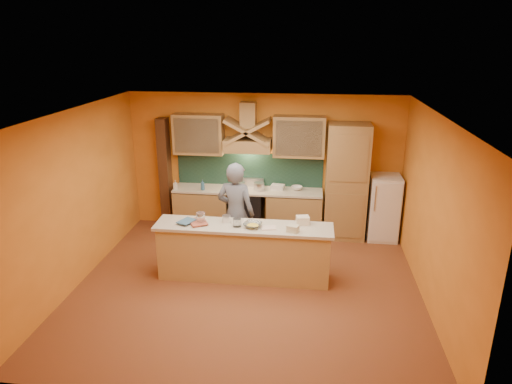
# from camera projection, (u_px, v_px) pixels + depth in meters

# --- Properties ---
(floor) EXTENTS (5.50, 5.00, 0.01)m
(floor) POSITION_uv_depth(u_px,v_px,m) (247.00, 286.00, 7.40)
(floor) COLOR brown
(floor) RESTS_ON ground
(ceiling) EXTENTS (5.50, 5.00, 0.01)m
(ceiling) POSITION_uv_depth(u_px,v_px,m) (246.00, 114.00, 6.49)
(ceiling) COLOR white
(ceiling) RESTS_ON wall_back
(wall_back) EXTENTS (5.50, 0.02, 2.80)m
(wall_back) POSITION_uv_depth(u_px,v_px,m) (264.00, 163.00, 9.29)
(wall_back) COLOR orange
(wall_back) RESTS_ON floor
(wall_front) EXTENTS (5.50, 0.02, 2.80)m
(wall_front) POSITION_uv_depth(u_px,v_px,m) (212.00, 293.00, 4.60)
(wall_front) COLOR orange
(wall_front) RESTS_ON floor
(wall_left) EXTENTS (0.02, 5.00, 2.80)m
(wall_left) POSITION_uv_depth(u_px,v_px,m) (76.00, 198.00, 7.27)
(wall_left) COLOR orange
(wall_left) RESTS_ON floor
(wall_right) EXTENTS (0.02, 5.00, 2.80)m
(wall_right) POSITION_uv_depth(u_px,v_px,m) (434.00, 214.00, 6.63)
(wall_right) COLOR orange
(wall_right) RESTS_ON floor
(base_cabinet_left) EXTENTS (1.10, 0.60, 0.86)m
(base_cabinet_left) POSITION_uv_depth(u_px,v_px,m) (203.00, 210.00, 9.47)
(base_cabinet_left) COLOR #A27D4A
(base_cabinet_left) RESTS_ON floor
(base_cabinet_right) EXTENTS (1.10, 0.60, 0.86)m
(base_cabinet_right) POSITION_uv_depth(u_px,v_px,m) (294.00, 214.00, 9.25)
(base_cabinet_right) COLOR #A27D4A
(base_cabinet_right) RESTS_ON floor
(counter_top) EXTENTS (3.00, 0.62, 0.04)m
(counter_top) POSITION_uv_depth(u_px,v_px,m) (248.00, 190.00, 9.21)
(counter_top) COLOR beige
(counter_top) RESTS_ON base_cabinet_left
(stove) EXTENTS (0.60, 0.58, 0.90)m
(stove) POSITION_uv_depth(u_px,v_px,m) (248.00, 211.00, 9.36)
(stove) COLOR black
(stove) RESTS_ON floor
(backsplash) EXTENTS (3.00, 0.03, 0.70)m
(backsplash) POSITION_uv_depth(u_px,v_px,m) (250.00, 170.00, 9.36)
(backsplash) COLOR #163229
(backsplash) RESTS_ON wall_back
(range_hood) EXTENTS (0.92, 0.50, 0.24)m
(range_hood) POSITION_uv_depth(u_px,v_px,m) (248.00, 145.00, 8.96)
(range_hood) COLOR #A27D4A
(range_hood) RESTS_ON wall_back
(hood_chimney) EXTENTS (0.30, 0.30, 0.50)m
(hood_chimney) POSITION_uv_depth(u_px,v_px,m) (248.00, 115.00, 8.86)
(hood_chimney) COLOR #A27D4A
(hood_chimney) RESTS_ON wall_back
(upper_cabinet_left) EXTENTS (1.00, 0.35, 0.80)m
(upper_cabinet_left) POSITION_uv_depth(u_px,v_px,m) (199.00, 134.00, 9.09)
(upper_cabinet_left) COLOR #A27D4A
(upper_cabinet_left) RESTS_ON wall_back
(upper_cabinet_right) EXTENTS (1.00, 0.35, 0.80)m
(upper_cabinet_right) POSITION_uv_depth(u_px,v_px,m) (299.00, 137.00, 8.85)
(upper_cabinet_right) COLOR #A27D4A
(upper_cabinet_right) RESTS_ON wall_back
(pantry_column) EXTENTS (0.80, 0.60, 2.30)m
(pantry_column) POSITION_uv_depth(u_px,v_px,m) (346.00, 182.00, 8.90)
(pantry_column) COLOR #A27D4A
(pantry_column) RESTS_ON floor
(fridge) EXTENTS (0.58, 0.60, 1.30)m
(fridge) POSITION_uv_depth(u_px,v_px,m) (383.00, 208.00, 8.98)
(fridge) COLOR white
(fridge) RESTS_ON floor
(trim_column_left) EXTENTS (0.20, 0.30, 2.30)m
(trim_column_left) POSITION_uv_depth(u_px,v_px,m) (165.00, 173.00, 9.47)
(trim_column_left) COLOR #472816
(trim_column_left) RESTS_ON floor
(island_body) EXTENTS (2.80, 0.55, 0.88)m
(island_body) POSITION_uv_depth(u_px,v_px,m) (244.00, 253.00, 7.55)
(island_body) COLOR tan
(island_body) RESTS_ON floor
(island_top) EXTENTS (2.90, 0.62, 0.05)m
(island_top) POSITION_uv_depth(u_px,v_px,m) (243.00, 227.00, 7.40)
(island_top) COLOR beige
(island_top) RESTS_ON island_body
(person) EXTENTS (0.74, 0.55, 1.84)m
(person) POSITION_uv_depth(u_px,v_px,m) (236.00, 214.00, 7.93)
(person) COLOR slate
(person) RESTS_ON floor
(pot_large) EXTENTS (0.31, 0.31, 0.16)m
(pot_large) POSITION_uv_depth(u_px,v_px,m) (239.00, 187.00, 9.15)
(pot_large) COLOR silver
(pot_large) RESTS_ON stove
(pot_small) EXTENTS (0.25, 0.25, 0.15)m
(pot_small) POSITION_uv_depth(u_px,v_px,m) (259.00, 187.00, 9.15)
(pot_small) COLOR silver
(pot_small) RESTS_ON stove
(soap_bottle_a) EXTENTS (0.10, 0.10, 0.18)m
(soap_bottle_a) POSITION_uv_depth(u_px,v_px,m) (175.00, 185.00, 9.19)
(soap_bottle_a) COLOR beige
(soap_bottle_a) RESTS_ON counter_top
(soap_bottle_b) EXTENTS (0.10, 0.10, 0.22)m
(soap_bottle_b) POSITION_uv_depth(u_px,v_px,m) (203.00, 185.00, 9.12)
(soap_bottle_b) COLOR #316189
(soap_bottle_b) RESTS_ON counter_top
(bowl_back) EXTENTS (0.26, 0.26, 0.07)m
(bowl_back) POSITION_uv_depth(u_px,v_px,m) (297.00, 188.00, 9.17)
(bowl_back) COLOR silver
(bowl_back) RESTS_ON counter_top
(dish_rack) EXTENTS (0.29, 0.24, 0.09)m
(dish_rack) POSITION_uv_depth(u_px,v_px,m) (278.00, 187.00, 9.19)
(dish_rack) COLOR silver
(dish_rack) RESTS_ON counter_top
(book_lower) EXTENTS (0.40, 0.43, 0.03)m
(book_lower) POSITION_uv_depth(u_px,v_px,m) (190.00, 223.00, 7.42)
(book_lower) COLOR #A7503B
(book_lower) RESTS_ON island_top
(book_upper) EXTENTS (0.32, 0.36, 0.02)m
(book_upper) POSITION_uv_depth(u_px,v_px,m) (182.00, 220.00, 7.52)
(book_upper) COLOR #3C6284
(book_upper) RESTS_ON island_top
(jar_large) EXTENTS (0.17, 0.17, 0.18)m
(jar_large) POSITION_uv_depth(u_px,v_px,m) (201.00, 218.00, 7.45)
(jar_large) COLOR white
(jar_large) RESTS_ON island_top
(jar_small) EXTENTS (0.17, 0.17, 0.13)m
(jar_small) POSITION_uv_depth(u_px,v_px,m) (237.00, 223.00, 7.33)
(jar_small) COLOR white
(jar_small) RESTS_ON island_top
(kitchen_scale) EXTENTS (0.15, 0.15, 0.10)m
(kitchen_scale) POSITION_uv_depth(u_px,v_px,m) (226.00, 219.00, 7.50)
(kitchen_scale) COLOR white
(kitchen_scale) RESTS_ON island_top
(mixing_bowl) EXTENTS (0.35, 0.35, 0.07)m
(mixing_bowl) POSITION_uv_depth(u_px,v_px,m) (253.00, 225.00, 7.31)
(mixing_bowl) COLOR white
(mixing_bowl) RESTS_ON island_top
(cloth) EXTENTS (0.27, 0.22, 0.02)m
(cloth) POSITION_uv_depth(u_px,v_px,m) (269.00, 228.00, 7.28)
(cloth) COLOR beige
(cloth) RESTS_ON island_top
(grocery_bag_a) EXTENTS (0.23, 0.20, 0.13)m
(grocery_bag_a) POSITION_uv_depth(u_px,v_px,m) (303.00, 220.00, 7.42)
(grocery_bag_a) COLOR beige
(grocery_bag_a) RESTS_ON island_top
(grocery_bag_b) EXTENTS (0.21, 0.18, 0.11)m
(grocery_bag_b) POSITION_uv_depth(u_px,v_px,m) (293.00, 228.00, 7.13)
(grocery_bag_b) COLOR beige
(grocery_bag_b) RESTS_ON island_top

